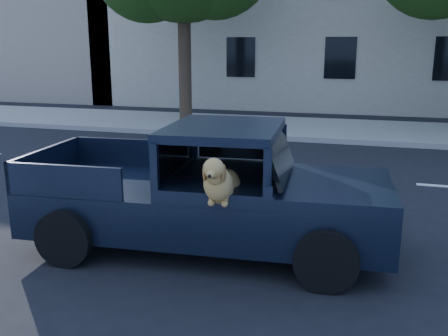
{
  "coord_description": "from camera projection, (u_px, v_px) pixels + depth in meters",
  "views": [
    {
      "loc": [
        2.17,
        -6.86,
        2.72
      ],
      "look_at": [
        0.51,
        -1.15,
        1.24
      ],
      "focal_mm": 40.0,
      "sensor_mm": 36.0,
      "label": 1
    }
  ],
  "objects": [
    {
      "name": "ground",
      "position": [
        213.0,
        227.0,
        7.64
      ],
      "size": [
        120.0,
        120.0,
        0.0
      ],
      "primitive_type": "plane",
      "color": "black",
      "rests_on": "ground"
    },
    {
      "name": "building_left",
      "position": [
        33.0,
        19.0,
        26.1
      ],
      "size": [
        12.0,
        6.0,
        8.0
      ],
      "primitive_type": "cube",
      "color": "tan",
      "rests_on": "ground"
    },
    {
      "name": "building_main",
      "position": [
        396.0,
        1.0,
        21.13
      ],
      "size": [
        26.0,
        6.0,
        9.0
      ],
      "primitive_type": "cube",
      "color": "beige",
      "rests_on": "ground"
    },
    {
      "name": "lane_stripes",
      "position": [
        354.0,
        180.0,
        10.27
      ],
      "size": [
        21.6,
        0.14,
        0.01
      ],
      "primitive_type": null,
      "color": "silver",
      "rests_on": "ground"
    },
    {
      "name": "pickup_truck",
      "position": [
        202.0,
        207.0,
        6.75
      ],
      "size": [
        4.89,
        2.55,
        1.71
      ],
      "rotation": [
        0.0,
        0.0,
        0.07
      ],
      "color": "black",
      "rests_on": "ground"
    },
    {
      "name": "far_sidewalk",
      "position": [
        297.0,
        128.0,
        16.2
      ],
      "size": [
        60.0,
        4.0,
        0.15
      ],
      "primitive_type": "cube",
      "color": "gray",
      "rests_on": "ground"
    }
  ]
}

